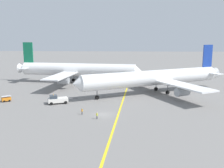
# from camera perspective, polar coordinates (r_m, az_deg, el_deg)

# --- Properties ---
(ground_plane) EXTENTS (600.00, 600.00, 0.00)m
(ground_plane) POSITION_cam_1_polar(r_m,az_deg,el_deg) (63.58, -2.05, -6.98)
(ground_plane) COLOR slate
(taxiway_stripe) EXTENTS (8.47, 119.77, 0.01)m
(taxiway_stripe) POSITION_cam_1_polar(r_m,az_deg,el_deg) (72.93, 2.17, -4.68)
(taxiway_stripe) COLOR yellow
(taxiway_stripe) RESTS_ON ground
(airliner_at_gate_left) EXTENTS (54.17, 48.21, 17.13)m
(airliner_at_gate_left) POSITION_cam_1_polar(r_m,az_deg,el_deg) (107.79, -7.97, 3.21)
(airliner_at_gate_left) COLOR white
(airliner_at_gate_left) RESTS_ON ground
(airliner_being_pushed) EXTENTS (52.96, 43.75, 16.46)m
(airliner_being_pushed) POSITION_cam_1_polar(r_m,az_deg,el_deg) (87.95, 9.68, 1.36)
(airliner_being_pushed) COLOR white
(airliner_being_pushed) RESTS_ON ground
(pushback_tug) EXTENTS (8.79, 4.86, 2.85)m
(pushback_tug) POSITION_cam_1_polar(r_m,az_deg,el_deg) (75.53, -12.33, -3.45)
(pushback_tug) COLOR white
(pushback_tug) RESTS_ON ground
(gse_baggage_cart_near_cluster) EXTENTS (3.13, 2.91, 1.71)m
(gse_baggage_cart_near_cluster) POSITION_cam_1_polar(r_m,az_deg,el_deg) (82.62, -22.87, -3.10)
(gse_baggage_cart_near_cluster) COLOR orange
(gse_baggage_cart_near_cluster) RESTS_ON ground
(ground_crew_marshaller_foreground) EXTENTS (0.44, 0.39, 1.60)m
(ground_crew_marshaller_foreground) POSITION_cam_1_polar(r_m,az_deg,el_deg) (60.22, -3.42, -7.16)
(ground_crew_marshaller_foreground) COLOR #4C4C51
(ground_crew_marshaller_foreground) RESTS_ON ground
(ground_crew_ramp_agent_by_cones) EXTENTS (0.36, 0.50, 1.54)m
(ground_crew_ramp_agent_by_cones) POSITION_cam_1_polar(r_m,az_deg,el_deg) (63.98, -6.81, -6.19)
(ground_crew_ramp_agent_by_cones) COLOR #4C4C51
(ground_crew_ramp_agent_by_cones) RESTS_ON ground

